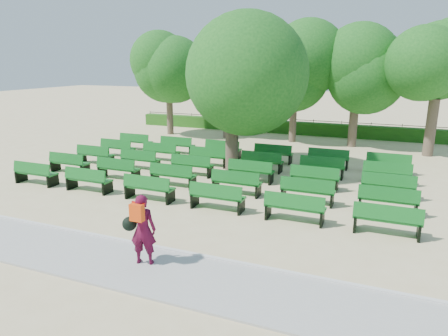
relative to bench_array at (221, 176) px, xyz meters
name	(u,v)px	position (x,y,z in m)	size (l,w,h in m)	color
ground	(230,187)	(0.90, -1.12, -0.10)	(120.00, 120.00, 0.00)	#CDBA87
paving	(128,266)	(0.90, -8.52, -0.07)	(30.00, 2.20, 0.06)	#A5A6A2
curb	(152,247)	(0.90, -7.37, -0.05)	(30.00, 0.12, 0.10)	silver
hedge	(299,128)	(0.90, 12.88, 0.35)	(26.00, 0.70, 0.90)	#235B17
fence	(299,133)	(0.90, 13.28, -0.10)	(26.00, 0.10, 1.02)	black
tree_line	(286,144)	(0.90, 8.88, -0.10)	(21.80, 6.80, 7.04)	#1D611B
bench_array	(221,176)	(0.00, 0.00, 0.00)	(2.01, 0.64, 1.26)	#11661E
tree_among	(232,69)	(-0.06, 1.53, 4.77)	(5.49, 5.49, 7.38)	brown
person	(142,228)	(1.21, -8.28, 0.93)	(0.93, 0.61, 1.89)	#4D0B25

